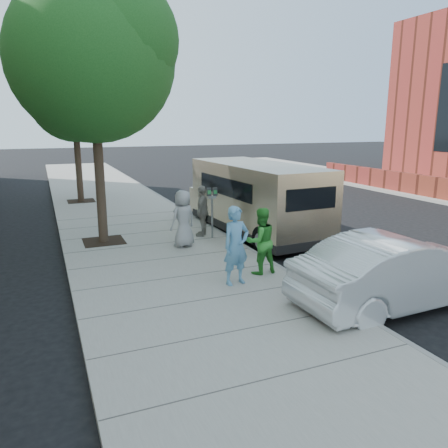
{
  "coord_description": "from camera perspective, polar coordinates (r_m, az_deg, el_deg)",
  "views": [
    {
      "loc": [
        -3.86,
        -10.81,
        3.65
      ],
      "look_at": [
        0.39,
        -0.65,
        1.1
      ],
      "focal_mm": 35.0,
      "sensor_mm": 36.0,
      "label": 1
    }
  ],
  "objects": [
    {
      "name": "van",
      "position": [
        14.49,
        4.04,
        3.5
      ],
      "size": [
        2.48,
        6.5,
        2.37
      ],
      "rotation": [
        0.0,
        0.0,
        0.06
      ],
      "color": "#C2AF8B",
      "rests_on": "ground"
    },
    {
      "name": "tree_near",
      "position": [
        13.44,
        -16.69,
        20.64
      ],
      "size": [
        4.62,
        4.6,
        7.53
      ],
      "color": "black",
      "rests_on": "sidewalk"
    },
    {
      "name": "sidewalk",
      "position": [
        11.74,
        -7.51,
        -4.81
      ],
      "size": [
        5.0,
        60.0,
        0.15
      ],
      "primitive_type": "cube",
      "color": "gray",
      "rests_on": "ground"
    },
    {
      "name": "sedan",
      "position": [
        9.5,
        21.87,
        -5.74
      ],
      "size": [
        4.58,
        1.75,
        1.49
      ],
      "primitive_type": "imported",
      "rotation": [
        0.0,
        0.0,
        1.61
      ],
      "color": "silver",
      "rests_on": "ground"
    },
    {
      "name": "person_gray_shirt",
      "position": [
        12.57,
        -5.34,
        0.7
      ],
      "size": [
        0.94,
        0.77,
        1.65
      ],
      "primitive_type": "imported",
      "rotation": [
        0.0,
        0.0,
        3.5
      ],
      "color": "#9D9D9F",
      "rests_on": "sidewalk"
    },
    {
      "name": "curb_face",
      "position": [
        12.56,
        3.3,
        -3.52
      ],
      "size": [
        0.12,
        60.0,
        0.16
      ],
      "primitive_type": "cube",
      "color": "gray",
      "rests_on": "ground"
    },
    {
      "name": "ground",
      "position": [
        12.05,
        -2.9,
        -4.62
      ],
      "size": [
        120.0,
        120.0,
        0.0
      ],
      "primitive_type": "plane",
      "color": "black",
      "rests_on": "ground"
    },
    {
      "name": "tree_far",
      "position": [
        20.91,
        -18.97,
        15.75
      ],
      "size": [
        3.92,
        3.8,
        6.49
      ],
      "color": "black",
      "rests_on": "sidewalk"
    },
    {
      "name": "parking_meter",
      "position": [
        13.43,
        -1.57,
        2.91
      ],
      "size": [
        0.34,
        0.17,
        1.57
      ],
      "rotation": [
        0.0,
        0.0,
        -0.18
      ],
      "color": "gray",
      "rests_on": "sidewalk"
    },
    {
      "name": "person_officer",
      "position": [
        9.59,
        1.59,
        -2.84
      ],
      "size": [
        0.7,
        0.52,
        1.76
      ],
      "primitive_type": "imported",
      "rotation": [
        0.0,
        0.0,
        0.16
      ],
      "color": "#5A97C0",
      "rests_on": "sidewalk"
    },
    {
      "name": "person_striped_polo",
      "position": [
        13.77,
        -2.84,
        1.73
      ],
      "size": [
        0.87,
        0.99,
        1.61
      ],
      "primitive_type": "imported",
      "rotation": [
        0.0,
        0.0,
        4.09
      ],
      "color": "gray",
      "rests_on": "sidewalk"
    },
    {
      "name": "person_green_shirt",
      "position": [
        10.32,
        4.8,
        -2.22
      ],
      "size": [
        0.81,
        0.65,
        1.58
      ],
      "primitive_type": "imported",
      "rotation": [
        0.0,
        0.0,
        3.21
      ],
      "color": "green",
      "rests_on": "sidewalk"
    }
  ]
}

